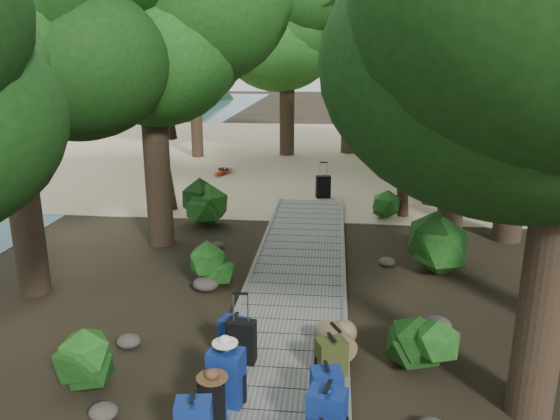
# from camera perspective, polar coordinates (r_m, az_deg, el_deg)

# --- Properties ---
(ground) EXTENTS (120.00, 120.00, 0.00)m
(ground) POSITION_cam_1_polar(r_m,az_deg,el_deg) (10.47, 1.42, -9.43)
(ground) COLOR #2D2316
(ground) RESTS_ON ground
(sand_beach) EXTENTS (40.00, 22.00, 0.02)m
(sand_beach) POSITION_cam_1_polar(r_m,az_deg,el_deg) (25.84, 4.15, 5.94)
(sand_beach) COLOR tan
(sand_beach) RESTS_ON ground
(boardwalk) EXTENTS (2.00, 12.00, 0.12)m
(boardwalk) POSITION_cam_1_polar(r_m,az_deg,el_deg) (11.36, 1.81, -7.00)
(boardwalk) COLOR gray
(boardwalk) RESTS_ON ground
(backpack_left_b) EXTENTS (0.38, 0.31, 0.62)m
(backpack_left_b) POSITION_cam_1_polar(r_m,az_deg,el_deg) (7.11, -7.19, -18.97)
(backpack_left_b) COLOR black
(backpack_left_b) RESTS_ON boardwalk
(backpack_left_c) EXTENTS (0.49, 0.38, 0.83)m
(backpack_left_c) POSITION_cam_1_polar(r_m,az_deg,el_deg) (7.36, -5.63, -16.66)
(backpack_left_c) COLOR navy
(backpack_left_c) RESTS_ON boardwalk
(backpack_left_d) EXTENTS (0.47, 0.40, 0.60)m
(backpack_left_d) POSITION_cam_1_polar(r_m,az_deg,el_deg) (8.49, -4.83, -12.72)
(backpack_left_d) COLOR navy
(backpack_left_d) RESTS_ON boardwalk
(backpack_right_b) EXTENTS (0.49, 0.39, 0.78)m
(backpack_right_b) POSITION_cam_1_polar(r_m,az_deg,el_deg) (6.70, 4.93, -20.57)
(backpack_right_b) COLOR navy
(backpack_right_b) RESTS_ON boardwalk
(backpack_right_c) EXTENTS (0.43, 0.34, 0.65)m
(backpack_right_c) POSITION_cam_1_polar(r_m,az_deg,el_deg) (7.24, 4.83, -18.06)
(backpack_right_c) COLOR navy
(backpack_right_c) RESTS_ON boardwalk
(backpack_right_d) EXTENTS (0.48, 0.42, 0.62)m
(backpack_right_d) POSITION_cam_1_polar(r_m,az_deg,el_deg) (7.92, 5.37, -14.96)
(backpack_right_d) COLOR #383915
(backpack_right_d) RESTS_ON boardwalk
(duffel_right_khaki) EXTENTS (0.65, 0.75, 0.42)m
(duffel_right_khaki) POSITION_cam_1_polar(r_m,az_deg,el_deg) (8.49, 5.82, -13.46)
(duffel_right_khaki) COLOR brown
(duffel_right_khaki) RESTS_ON boardwalk
(suitcase_on_boardwalk) EXTENTS (0.44, 0.28, 0.65)m
(suitcase_on_boardwalk) POSITION_cam_1_polar(r_m,az_deg,el_deg) (8.23, -4.06, -13.53)
(suitcase_on_boardwalk) COLOR black
(suitcase_on_boardwalk) RESTS_ON boardwalk
(lone_suitcase_on_sand) EXTENTS (0.50, 0.36, 0.71)m
(lone_suitcase_on_sand) POSITION_cam_1_polar(r_m,az_deg,el_deg) (17.66, 4.53, 2.45)
(lone_suitcase_on_sand) COLOR black
(lone_suitcase_on_sand) RESTS_ON sand_beach
(hat_brown) EXTENTS (0.39, 0.39, 0.12)m
(hat_brown) POSITION_cam_1_polar(r_m,az_deg,el_deg) (6.88, -7.11, -16.60)
(hat_brown) COLOR #51351E
(hat_brown) RESTS_ON backpack_left_b
(hat_white) EXTENTS (0.33, 0.33, 0.11)m
(hat_white) POSITION_cam_1_polar(r_m,az_deg,el_deg) (7.15, -5.78, -13.31)
(hat_white) COLOR silver
(hat_white) RESTS_ON backpack_left_c
(kayak) EXTENTS (1.49, 3.03, 0.30)m
(kayak) POSITION_cam_1_polar(r_m,az_deg,el_deg) (21.25, -5.93, 4.15)
(kayak) COLOR #B3220F
(kayak) RESTS_ON sand_beach
(sun_lounger) EXTENTS (1.11, 1.92, 0.59)m
(sun_lounger) POSITION_cam_1_polar(r_m,az_deg,el_deg) (19.90, 13.39, 3.42)
(sun_lounger) COLOR silver
(sun_lounger) RESTS_ON sand_beach
(tree_right_c) EXTENTS (4.59, 4.59, 7.94)m
(tree_right_c) POSITION_cam_1_polar(r_m,az_deg,el_deg) (12.20, 18.48, 12.73)
(tree_right_c) COLOR black
(tree_right_c) RESTS_ON ground
(tree_right_d) EXTENTS (5.41, 5.41, 9.91)m
(tree_right_d) POSITION_cam_1_polar(r_m,az_deg,el_deg) (14.19, 24.72, 16.46)
(tree_right_d) COLOR black
(tree_right_d) RESTS_ON ground
(tree_right_e) EXTENTS (5.06, 5.06, 9.11)m
(tree_right_e) POSITION_cam_1_polar(r_m,az_deg,el_deg) (17.01, 16.78, 15.53)
(tree_right_e) COLOR black
(tree_right_e) RESTS_ON ground
(tree_right_f) EXTENTS (5.96, 5.96, 10.64)m
(tree_right_f) POSITION_cam_1_polar(r_m,az_deg,el_deg) (19.46, 23.50, 17.16)
(tree_right_f) COLOR black
(tree_right_f) RESTS_ON ground
(tree_left_b) EXTENTS (4.64, 4.64, 8.35)m
(tree_left_b) POSITION_cam_1_polar(r_m,az_deg,el_deg) (10.96, -26.65, 12.68)
(tree_left_b) COLOR black
(tree_left_b) RESTS_ON ground
(tree_left_c) EXTENTS (5.03, 5.03, 8.75)m
(tree_left_c) POSITION_cam_1_polar(r_m,az_deg,el_deg) (13.03, -13.38, 15.05)
(tree_left_c) COLOR black
(tree_left_c) RESTS_ON ground
(tree_back_a) EXTENTS (5.56, 5.56, 9.63)m
(tree_back_a) POSITION_cam_1_polar(r_m,az_deg,el_deg) (25.00, 0.76, 16.71)
(tree_back_a) COLOR black
(tree_back_a) RESTS_ON ground
(tree_back_b) EXTENTS (5.98, 5.98, 10.67)m
(tree_back_b) POSITION_cam_1_polar(r_m,az_deg,el_deg) (25.79, 7.59, 17.72)
(tree_back_b) COLOR black
(tree_back_b) RESTS_ON ground
(tree_back_c) EXTENTS (4.72, 4.72, 8.49)m
(tree_back_c) POSITION_cam_1_polar(r_m,az_deg,el_deg) (24.82, 15.87, 14.82)
(tree_back_c) COLOR black
(tree_back_c) RESTS_ON ground
(tree_back_d) EXTENTS (4.47, 4.47, 7.45)m
(tree_back_d) POSITION_cam_1_polar(r_m,az_deg,el_deg) (24.78, -8.93, 14.02)
(tree_back_d) COLOR black
(tree_back_d) RESTS_ON ground
(palm_right_a) EXTENTS (4.37, 4.37, 7.45)m
(palm_right_a) POSITION_cam_1_polar(r_m,az_deg,el_deg) (15.74, 13.92, 12.73)
(palm_right_a) COLOR #0F380F
(palm_right_a) RESTS_ON ground
(palm_right_b) EXTENTS (4.79, 4.79, 9.25)m
(palm_right_b) POSITION_cam_1_polar(r_m,az_deg,el_deg) (21.52, 17.88, 15.59)
(palm_right_b) COLOR #0F380F
(palm_right_b) RESTS_ON ground
(palm_right_c) EXTENTS (4.45, 4.45, 7.07)m
(palm_right_c) POSITION_cam_1_polar(r_m,az_deg,el_deg) (22.38, 11.22, 13.23)
(palm_right_c) COLOR #0F380F
(palm_right_c) RESTS_ON ground
(palm_left_a) EXTENTS (4.02, 4.02, 6.39)m
(palm_left_a) POSITION_cam_1_polar(r_m,az_deg,el_deg) (16.15, -12.59, 10.99)
(palm_left_a) COLOR #0F380F
(palm_left_a) RESTS_ON ground
(rock_left_a) EXTENTS (0.38, 0.34, 0.21)m
(rock_left_a) POSITION_cam_1_polar(r_m,az_deg,el_deg) (7.75, -17.97, -19.41)
(rock_left_a) COLOR #4C473F
(rock_left_a) RESTS_ON ground
(rock_left_b) EXTENTS (0.39, 0.35, 0.21)m
(rock_left_b) POSITION_cam_1_polar(r_m,az_deg,el_deg) (9.22, -15.54, -13.06)
(rock_left_b) COLOR #4C473F
(rock_left_b) RESTS_ON ground
(rock_left_c) EXTENTS (0.52, 0.47, 0.29)m
(rock_left_c) POSITION_cam_1_polar(r_m,az_deg,el_deg) (10.93, -7.75, -7.64)
(rock_left_c) COLOR #4C473F
(rock_left_c) RESTS_ON ground
(rock_left_d) EXTENTS (0.32, 0.28, 0.17)m
(rock_left_d) POSITION_cam_1_polar(r_m,az_deg,el_deg) (13.16, -6.57, -3.69)
(rock_left_d) COLOR #4C473F
(rock_left_d) RESTS_ON ground
(rock_right_b) EXTENTS (0.53, 0.48, 0.29)m
(rock_right_b) POSITION_cam_1_polar(r_m,az_deg,el_deg) (9.63, 15.96, -11.50)
(rock_right_b) COLOR #4C473F
(rock_right_b) RESTS_ON ground
(rock_right_c) EXTENTS (0.35, 0.32, 0.20)m
(rock_right_c) POSITION_cam_1_polar(r_m,az_deg,el_deg) (12.28, 11.09, -5.31)
(rock_right_c) COLOR #4C473F
(rock_right_c) RESTS_ON ground
(rock_right_d) EXTENTS (0.50, 0.45, 0.28)m
(rock_right_d) POSITION_cam_1_polar(r_m,az_deg,el_deg) (14.13, 14.82, -2.52)
(rock_right_d) COLOR #4C473F
(rock_right_d) RESTS_ON ground
(shrub_left_a) EXTENTS (0.99, 0.99, 0.89)m
(shrub_left_a) POSITION_cam_1_polar(r_m,az_deg,el_deg) (8.10, -20.26, -15.11)
(shrub_left_a) COLOR #1B4314
(shrub_left_a) RESTS_ON ground
(shrub_left_b) EXTENTS (0.85, 0.85, 0.76)m
(shrub_left_b) POSITION_cam_1_polar(r_m,az_deg,el_deg) (11.17, -7.34, -5.75)
(shrub_left_b) COLOR #1B4314
(shrub_left_b) RESTS_ON ground
(shrub_left_c) EXTENTS (1.31, 1.31, 1.18)m
(shrub_left_c) POSITION_cam_1_polar(r_m,az_deg,el_deg) (15.02, -8.09, 0.75)
(shrub_left_c) COLOR #1B4314
(shrub_left_c) RESTS_ON ground
(shrub_right_a) EXTENTS (0.95, 0.95, 0.85)m
(shrub_right_a) POSITION_cam_1_polar(r_m,az_deg,el_deg) (8.46, 15.22, -13.38)
(shrub_right_a) COLOR #1B4314
(shrub_right_a) RESTS_ON ground
(shrub_right_b) EXTENTS (1.41, 1.41, 1.27)m
(shrub_right_b) POSITION_cam_1_polar(r_m,az_deg,el_deg) (12.00, 15.69, -3.40)
(shrub_right_b) COLOR #1B4314
(shrub_right_b) RESTS_ON ground
(shrub_right_c) EXTENTS (0.81, 0.81, 0.73)m
(shrub_right_c) POSITION_cam_1_polar(r_m,az_deg,el_deg) (15.56, 11.02, 0.29)
(shrub_right_c) COLOR #1B4314
(shrub_right_c) RESTS_ON ground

